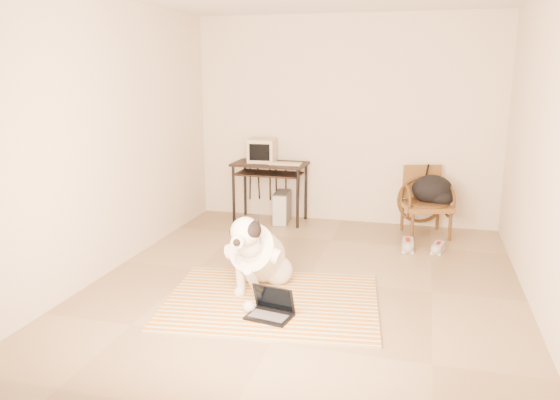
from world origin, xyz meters
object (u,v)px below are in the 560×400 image
at_px(pc_tower, 282,207).
at_px(rattan_chair, 425,201).
at_px(laptop, 271,309).
at_px(computer_desk, 270,171).
at_px(dog, 258,256).
at_px(crt_monitor, 262,151).
at_px(backpack, 434,191).

distance_m(pc_tower, rattan_chair, 1.86).
relative_size(laptop, rattan_chair, 0.48).
xyz_separation_m(computer_desk, rattan_chair, (2.02, -0.07, -0.27)).
xyz_separation_m(dog, computer_desk, (-0.54, 2.30, 0.35)).
xyz_separation_m(dog, crt_monitor, (-0.66, 2.34, 0.62)).
bearing_deg(dog, backpack, 54.98).
relative_size(dog, rattan_chair, 1.39).
relative_size(laptop, computer_desk, 0.41).
bearing_deg(backpack, dog, -125.02).
distance_m(laptop, computer_desk, 3.03).
bearing_deg(computer_desk, pc_tower, -3.38).
xyz_separation_m(laptop, computer_desk, (-0.82, 2.85, 0.61)).
bearing_deg(pc_tower, computer_desk, 176.62).
relative_size(crt_monitor, pc_tower, 0.80).
distance_m(dog, crt_monitor, 2.51).
relative_size(crt_monitor, backpack, 0.72).
bearing_deg(dog, computer_desk, 103.23).
height_order(crt_monitor, rattan_chair, crt_monitor).
distance_m(laptop, backpack, 3.11).
distance_m(computer_desk, backpack, 2.12).
distance_m(dog, laptop, 0.67).
xyz_separation_m(computer_desk, crt_monitor, (-0.12, 0.04, 0.27)).
height_order(crt_monitor, backpack, crt_monitor).
distance_m(dog, rattan_chair, 2.68).
height_order(computer_desk, pc_tower, computer_desk).
relative_size(dog, laptop, 2.92).
bearing_deg(computer_desk, backpack, -1.55).
height_order(rattan_chair, backpack, rattan_chair).
bearing_deg(dog, rattan_chair, 56.44).
relative_size(crt_monitor, rattan_chair, 0.44).
bearing_deg(laptop, backpack, 65.22).
relative_size(laptop, pc_tower, 0.87).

